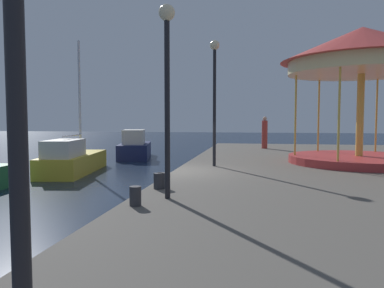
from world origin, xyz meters
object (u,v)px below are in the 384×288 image
(bollard_center, at_px, (158,181))
(bollard_north, at_px, (135,196))
(bollard_south, at_px, (162,180))
(sailboat_yellow, at_px, (72,160))
(person_by_the_water, at_px, (265,133))
(motorboat_navy, at_px, (135,147))
(carousel, at_px, (362,63))
(lamp_post_mid_promenade, at_px, (167,67))
(lamp_post_far_end, at_px, (215,82))

(bollard_center, relative_size, bollard_north, 1.00)
(bollard_south, bearing_deg, bollard_north, -91.42)
(sailboat_yellow, height_order, person_by_the_water, sailboat_yellow)
(motorboat_navy, bearing_deg, carousel, -32.89)
(motorboat_navy, height_order, lamp_post_mid_promenade, lamp_post_mid_promenade)
(lamp_post_mid_promenade, bearing_deg, sailboat_yellow, 128.75)
(motorboat_navy, distance_m, bollard_center, 15.40)
(motorboat_navy, height_order, bollard_south, motorboat_navy)
(bollard_south, distance_m, bollard_north, 1.97)
(motorboat_navy, distance_m, lamp_post_far_end, 11.92)
(person_by_the_water, bearing_deg, lamp_post_far_end, -102.91)
(carousel, relative_size, lamp_post_far_end, 1.34)
(bollard_north, bearing_deg, bollard_center, 90.63)
(sailboat_yellow, height_order, motorboat_navy, sailboat_yellow)
(motorboat_navy, xyz_separation_m, lamp_post_far_end, (6.34, -9.55, 3.26))
(motorboat_navy, distance_m, carousel, 14.80)
(sailboat_yellow, xyz_separation_m, person_by_the_water, (9.09, 6.53, 1.07))
(sailboat_yellow, distance_m, bollard_center, 9.51)
(lamp_post_mid_promenade, relative_size, bollard_south, 10.61)
(motorboat_navy, distance_m, person_by_the_water, 8.47)
(bollard_south, relative_size, bollard_north, 1.00)
(carousel, bearing_deg, person_by_the_water, 116.63)
(sailboat_yellow, relative_size, person_by_the_water, 3.36)
(lamp_post_far_end, bearing_deg, lamp_post_mid_promenade, -93.68)
(motorboat_navy, xyz_separation_m, person_by_the_water, (8.39, -0.62, 1.01))
(bollard_north, distance_m, person_by_the_water, 15.93)
(motorboat_navy, distance_m, bollard_north, 17.17)
(motorboat_navy, xyz_separation_m, carousel, (11.95, -7.73, 4.07))
(lamp_post_far_end, xyz_separation_m, person_by_the_water, (2.05, 8.93, -2.25))
(sailboat_yellow, distance_m, bollard_north, 11.02)
(motorboat_navy, bearing_deg, lamp_post_far_end, -56.42)
(motorboat_navy, xyz_separation_m, bollard_center, (5.46, -14.39, 0.30))
(person_by_the_water, bearing_deg, bollard_center, -101.99)
(lamp_post_mid_promenade, height_order, person_by_the_water, lamp_post_mid_promenade)
(person_by_the_water, bearing_deg, carousel, -63.37)
(bollard_center, bearing_deg, lamp_post_far_end, 79.70)
(carousel, relative_size, person_by_the_water, 3.25)
(carousel, bearing_deg, bollard_center, -134.22)
(sailboat_yellow, bearing_deg, lamp_post_far_end, -18.79)
(lamp_post_mid_promenade, relative_size, bollard_north, 10.61)
(carousel, relative_size, bollard_south, 15.68)
(bollard_center, bearing_deg, motorboat_navy, 110.78)
(bollard_north, bearing_deg, lamp_post_far_end, 82.71)
(carousel, bearing_deg, bollard_south, -134.34)
(bollard_center, relative_size, bollard_south, 1.00)
(bollard_north, bearing_deg, motorboat_navy, 108.63)
(carousel, xyz_separation_m, bollard_north, (-6.47, -8.54, -3.78))
(sailboat_yellow, bearing_deg, carousel, -2.58)
(bollard_south, height_order, bollard_north, same)
(carousel, relative_size, bollard_center, 15.68)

